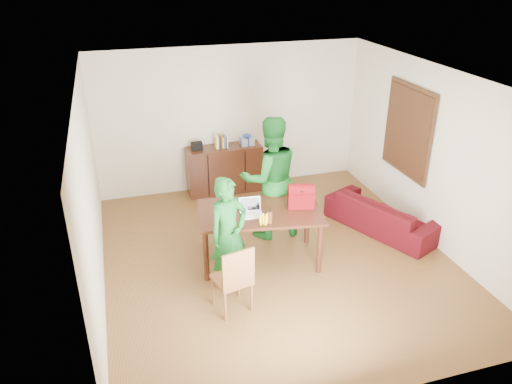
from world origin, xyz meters
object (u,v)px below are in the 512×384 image
object	(u,v)px
person_far	(270,178)
sofa	(383,214)
table	(260,218)
laptop	(252,213)
person_near	(228,234)
red_bag	(301,198)
bottle	(270,217)
chair	(233,291)

from	to	relation	value
person_far	sofa	world-z (taller)	person_far
table	laptop	size ratio (longest dim) A/B	5.92
table	laptop	world-z (taller)	laptop
table	sofa	distance (m)	2.27
person_near	red_bag	bearing A→B (deg)	-3.75
bottle	sofa	size ratio (longest dim) A/B	0.11
chair	laptop	size ratio (longest dim) A/B	2.98
chair	table	bearing A→B (deg)	43.23
chair	person_near	xyz separation A→B (m)	(0.09, 0.54, 0.52)
chair	laptop	bearing A→B (deg)	47.14
bottle	red_bag	distance (m)	0.68
chair	red_bag	bearing A→B (deg)	24.05
person_near	bottle	world-z (taller)	person_near
person_far	table	bearing A→B (deg)	60.96
table	red_bag	world-z (taller)	red_bag
person_near	laptop	distance (m)	0.56
laptop	table	bearing A→B (deg)	36.75
person_far	red_bag	bearing A→B (deg)	106.79
person_far	sofa	xyz separation A→B (m)	(1.83, -0.40, -0.71)
laptop	sofa	size ratio (longest dim) A/B	0.17
table	red_bag	distance (m)	0.66
bottle	chair	bearing A→B (deg)	-138.36
person_far	red_bag	size ratio (longest dim) A/B	5.32
bottle	red_bag	world-z (taller)	red_bag
table	person_far	world-z (taller)	person_far
person_far	sofa	size ratio (longest dim) A/B	1.04
red_bag	sofa	xyz separation A→B (m)	(1.59, 0.33, -0.68)
chair	person_far	size ratio (longest dim) A/B	0.48
bottle	sofa	bearing A→B (deg)	17.21
table	bottle	world-z (taller)	bottle
person_far	red_bag	world-z (taller)	person_far
laptop	bottle	world-z (taller)	laptop
table	person_far	distance (m)	0.84
person_near	chair	bearing A→B (deg)	-122.32
person_near	red_bag	xyz separation A→B (m)	(1.18, 0.41, 0.16)
laptop	red_bag	size ratio (longest dim) A/B	0.86
table	red_bag	xyz separation A→B (m)	(0.61, -0.03, 0.24)
person_near	bottle	size ratio (longest dim) A/B	7.95
chair	bottle	world-z (taller)	bottle
laptop	sofa	xyz separation A→B (m)	(2.35, 0.40, -0.59)
person_far	bottle	bearing A→B (deg)	71.14
laptop	bottle	distance (m)	0.33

